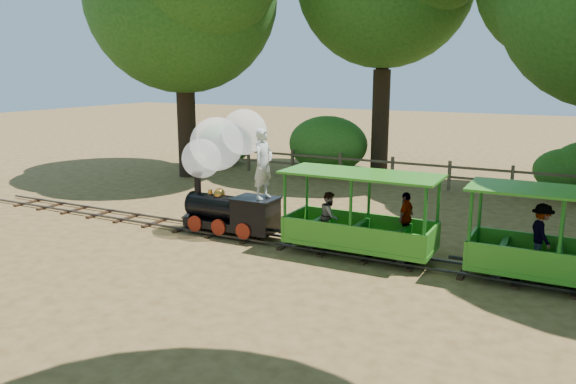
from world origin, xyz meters
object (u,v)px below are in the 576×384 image
at_px(locomotive, 225,163).
at_px(carriage_front, 361,224).
at_px(carriage_rear, 564,248).
at_px(fence, 420,171).

distance_m(locomotive, carriage_front, 3.70).
xyz_separation_m(locomotive, carriage_rear, (7.54, -0.03, -1.01)).
xyz_separation_m(locomotive, fence, (2.78, 7.93, -1.20)).
bearing_deg(carriage_front, carriage_rear, 0.42).
bearing_deg(locomotive, carriage_rear, -0.25).
relative_size(carriage_front, fence, 0.19).
distance_m(locomotive, carriage_rear, 7.61).
height_order(carriage_rear, fence, carriage_rear).
bearing_deg(carriage_front, fence, 95.52).
bearing_deg(fence, locomotive, -109.32).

